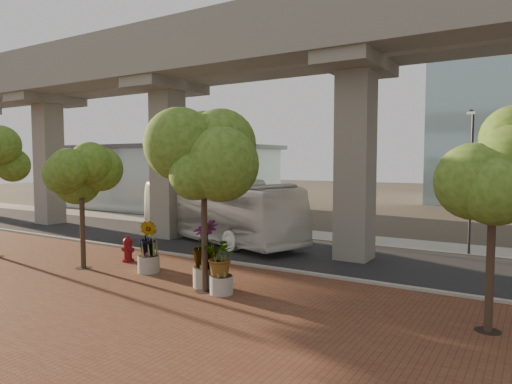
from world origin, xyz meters
The scene contains 17 objects.
ground centered at (0.00, 0.00, 0.00)m, with size 160.00×160.00×0.00m, color #373228.
brick_plaza centered at (0.00, -8.00, 0.03)m, with size 70.00×13.00×0.06m, color brown.
asphalt_road centered at (0.00, 2.00, 0.02)m, with size 90.00×8.00×0.04m, color black.
curb_strip centered at (0.00, -2.00, 0.08)m, with size 70.00×0.25×0.16m, color #99988E.
far_sidewalk centered at (0.00, 7.50, 0.03)m, with size 90.00×3.00×0.06m, color #99988E.
transit_viaduct centered at (0.00, 2.00, 7.29)m, with size 72.00×5.60×12.40m.
station_pavilion centered at (-20.00, 16.00, 3.22)m, with size 23.00×13.00×6.30m.
transit_bus centered at (-2.92, 2.73, 1.84)m, with size 3.10×13.22×3.68m, color silver.
fire_hydrant centered at (-2.81, -4.26, 0.64)m, with size 0.61×0.55×1.22m.
planter_front centered at (4.00, -6.15, 1.30)m, with size 1.85×1.85×2.04m.
planter_right centered at (2.95, -5.72, 1.57)m, with size 2.34×2.34×2.50m.
planter_left centered at (-0.50, -5.23, 1.42)m, with size 2.03×2.03×2.24m.
street_tree_near_west centered at (-3.51, -6.20, 4.19)m, with size 3.67×3.67×5.82m.
street_tree_near_east centered at (3.29, -6.21, 4.79)m, with size 3.97×3.97×6.56m.
street_tree_far_east centered at (12.43, -5.12, 4.61)m, with size 3.46×3.46×6.15m.
streetlamp_west centered at (-10.26, 7.36, 4.92)m, with size 0.42×1.22×8.43m.
streetlamp_east centered at (10.60, 6.06, 4.22)m, with size 0.36×1.05×7.22m.
Camera 1 is at (13.45, -19.09, 4.82)m, focal length 32.00 mm.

